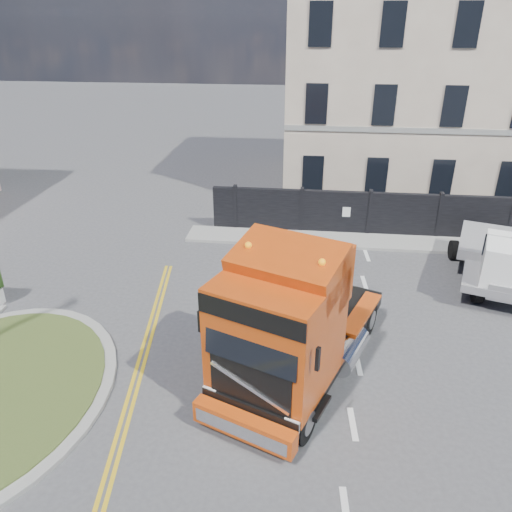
# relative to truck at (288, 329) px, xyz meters

# --- Properties ---
(ground) EXTENTS (120.00, 120.00, 0.00)m
(ground) POSITION_rel_truck_xyz_m (-0.97, 1.60, -1.85)
(ground) COLOR #424244
(ground) RESTS_ON ground
(hoarding_fence) EXTENTS (18.80, 0.25, 2.00)m
(hoarding_fence) POSITION_rel_truck_xyz_m (5.58, 10.60, -0.85)
(hoarding_fence) COLOR black
(hoarding_fence) RESTS_ON ground
(georgian_building) EXTENTS (12.30, 10.30, 12.80)m
(georgian_building) POSITION_rel_truck_xyz_m (5.03, 18.10, 3.92)
(georgian_building) COLOR beige
(georgian_building) RESTS_ON ground
(pavement_far) EXTENTS (20.00, 1.60, 0.12)m
(pavement_far) POSITION_rel_truck_xyz_m (5.03, 9.70, -1.79)
(pavement_far) COLOR gray
(pavement_far) RESTS_ON ground
(truck) EXTENTS (4.96, 7.34, 4.12)m
(truck) POSITION_rel_truck_xyz_m (0.00, 0.00, 0.00)
(truck) COLOR black
(truck) RESTS_ON ground
(flatbed_pickup) EXTENTS (3.68, 5.87, 2.25)m
(flatbed_pickup) POSITION_rel_truck_xyz_m (7.36, 5.75, -0.64)
(flatbed_pickup) COLOR gray
(flatbed_pickup) RESTS_ON ground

